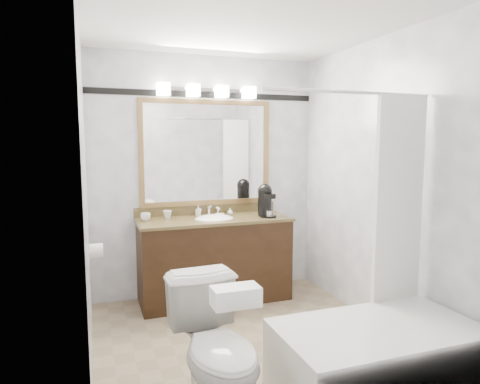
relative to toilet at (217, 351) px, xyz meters
name	(u,v)px	position (x,y,z in m)	size (l,w,h in m)	color
room	(250,189)	(0.50, 0.79, 0.85)	(2.42, 2.62, 2.52)	gray
vanity	(214,258)	(0.50, 1.80, 0.04)	(1.53, 0.58, 0.97)	black
mirror	(207,153)	(0.50, 2.07, 1.10)	(1.40, 0.04, 1.10)	olive
vanity_light_bar	(207,91)	(0.50, 2.01, 1.73)	(1.02, 0.14, 0.12)	silver
accent_stripe	(206,95)	(0.50, 2.08, 1.70)	(2.40, 0.01, 0.06)	black
bathtub	(379,349)	(1.06, -0.11, -0.12)	(1.30, 0.75, 1.96)	white
tp_roll	(96,251)	(-0.64, 1.45, 0.30)	(0.12, 0.12, 0.11)	white
toilet	(217,351)	(0.00, 0.00, 0.00)	(0.45, 0.78, 0.80)	white
tissue_box	(236,296)	(0.00, -0.33, 0.45)	(0.24, 0.13, 0.10)	white
coffee_maker	(265,200)	(1.03, 1.73, 0.62)	(0.17, 0.22, 0.34)	black
cup_left	(146,217)	(-0.16, 1.90, 0.49)	(0.10, 0.10, 0.08)	white
cup_right	(167,214)	(0.06, 1.95, 0.49)	(0.08, 0.08, 0.08)	white
soap_bottle_a	(198,211)	(0.38, 1.98, 0.50)	(0.05, 0.05, 0.11)	white
soap_bottle_b	(230,212)	(0.72, 1.93, 0.49)	(0.06, 0.06, 0.07)	white
soap_bar	(220,215)	(0.60, 1.92, 0.46)	(0.08, 0.05, 0.03)	beige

